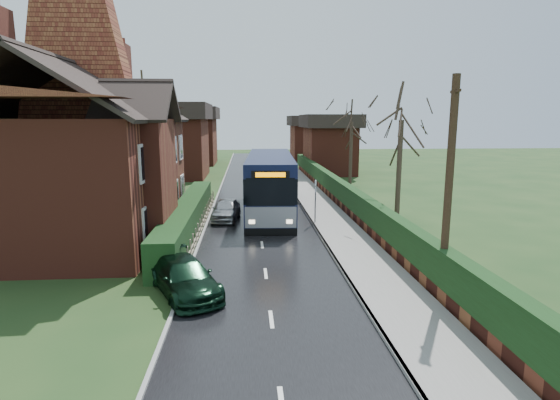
{
  "coord_description": "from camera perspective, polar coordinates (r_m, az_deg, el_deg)",
  "views": [
    {
      "loc": [
        -0.66,
        -18.32,
        5.98
      ],
      "look_at": [
        1.03,
        4.21,
        1.8
      ],
      "focal_mm": 28.0,
      "sensor_mm": 36.0,
      "label": 1
    }
  ],
  "objects": [
    {
      "name": "right_wall_hedge",
      "position": [
        29.47,
        8.43,
        0.68
      ],
      "size": [
        0.6,
        50.0,
        1.8
      ],
      "color": "maroon",
      "rests_on": "ground"
    },
    {
      "name": "bus",
      "position": [
        28.34,
        -1.31,
        2.09
      ],
      "size": [
        3.38,
        12.37,
        3.72
      ],
      "rotation": [
        0.0,
        0.0,
        -0.05
      ],
      "color": "black",
      "rests_on": "ground"
    },
    {
      "name": "tree_right_far",
      "position": [
        41.37,
        9.36,
        10.58
      ],
      "size": [
        4.26,
        4.26,
        8.23
      ],
      "color": "#32251D",
      "rests_on": "ground"
    },
    {
      "name": "telegraph_pole",
      "position": [
        15.07,
        21.15,
        1.18
      ],
      "size": [
        0.26,
        0.95,
        7.37
      ],
      "rotation": [
        0.0,
        0.0,
        -0.19
      ],
      "color": "black",
      "rests_on": "ground"
    },
    {
      "name": "ground",
      "position": [
        19.28,
        -2.14,
        -7.6
      ],
      "size": [
        140.0,
        140.0,
        0.0
      ],
      "primitive_type": "plane",
      "color": "#32481E",
      "rests_on": "ground"
    },
    {
      "name": "road",
      "position": [
        28.95,
        -2.9,
        -1.43
      ],
      "size": [
        6.0,
        100.0,
        0.02
      ],
      "primitive_type": "cube",
      "color": "black",
      "rests_on": "ground"
    },
    {
      "name": "kerb_right",
      "position": [
        29.17,
        3.1,
        -1.23
      ],
      "size": [
        0.12,
        100.0,
        0.14
      ],
      "primitive_type": "cube",
      "color": "gray",
      "rests_on": "ground"
    },
    {
      "name": "picket_fence",
      "position": [
        24.1,
        -10.13,
        -2.95
      ],
      "size": [
        0.1,
        16.0,
        0.9
      ],
      "primitive_type": null,
      "color": "gray",
      "rests_on": "ground"
    },
    {
      "name": "brick_house",
      "position": [
        24.52,
        -23.65,
        5.85
      ],
      "size": [
        9.3,
        14.6,
        10.3
      ],
      "color": "maroon",
      "rests_on": "ground"
    },
    {
      "name": "kerb_left",
      "position": [
        29.03,
        -8.93,
        -1.43
      ],
      "size": [
        0.12,
        100.0,
        0.1
      ],
      "primitive_type": "cube",
      "color": "gray",
      "rests_on": "ground"
    },
    {
      "name": "car_distant",
      "position": [
        59.05,
        -3.07,
        5.28
      ],
      "size": [
        2.61,
        4.09,
        1.27
      ],
      "primitive_type": "imported",
      "rotation": [
        0.0,
        0.0,
        2.78
      ],
      "color": "black",
      "rests_on": "ground"
    },
    {
      "name": "car_green",
      "position": [
        15.71,
        -12.41,
        -9.77
      ],
      "size": [
        3.35,
        4.53,
        1.22
      ],
      "primitive_type": "imported",
      "rotation": [
        0.0,
        0.0,
        0.45
      ],
      "color": "black",
      "rests_on": "ground"
    },
    {
      "name": "car_silver",
      "position": [
        26.54,
        -7.06,
        -1.22
      ],
      "size": [
        1.84,
        3.85,
        1.27
      ],
      "primitive_type": "imported",
      "rotation": [
        0.0,
        0.0,
        -0.09
      ],
      "color": "#A7A8AB",
      "rests_on": "ground"
    },
    {
      "name": "pavement",
      "position": [
        29.34,
        5.42,
        -1.19
      ],
      "size": [
        2.5,
        100.0,
        0.14
      ],
      "primitive_type": "cube",
      "color": "slate",
      "rests_on": "ground"
    },
    {
      "name": "bus_stop_sign",
      "position": [
        24.99,
        4.65,
        0.63
      ],
      "size": [
        0.16,
        0.39,
        2.61
      ],
      "rotation": [
        0.0,
        0.0,
        -0.27
      ],
      "color": "slate",
      "rests_on": "ground"
    },
    {
      "name": "tree_house_side",
      "position": [
        37.28,
        -17.49,
        12.71
      ],
      "size": [
        4.56,
        4.56,
        10.36
      ],
      "color": "#3E3224",
      "rests_on": "ground"
    },
    {
      "name": "front_hedge",
      "position": [
        24.11,
        -11.93,
        -2.16
      ],
      "size": [
        1.2,
        16.0,
        1.6
      ],
      "primitive_type": "cube",
      "color": "black",
      "rests_on": "ground"
    },
    {
      "name": "tree_right_near",
      "position": [
        25.64,
        15.63,
        10.94
      ],
      "size": [
        3.94,
        3.94,
        8.51
      ],
      "color": "#35281F",
      "rests_on": "ground"
    }
  ]
}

